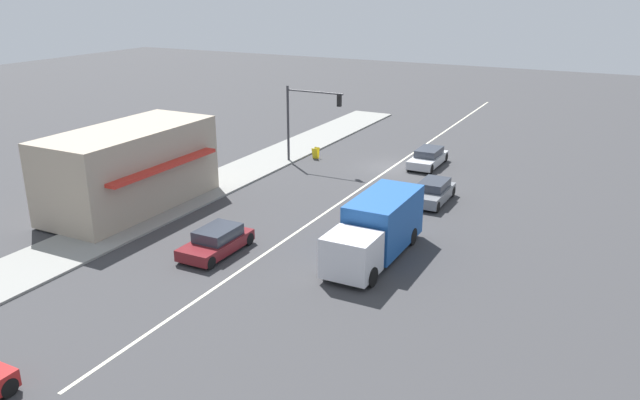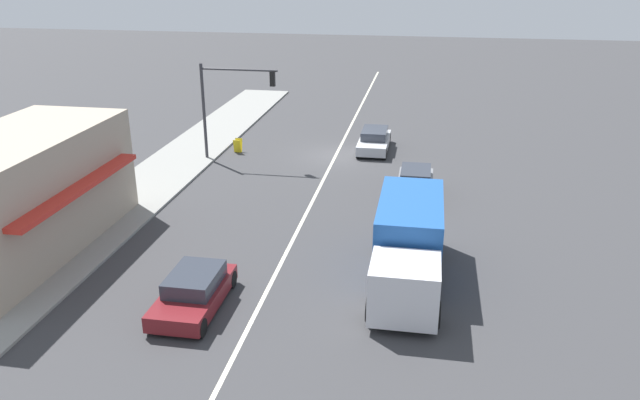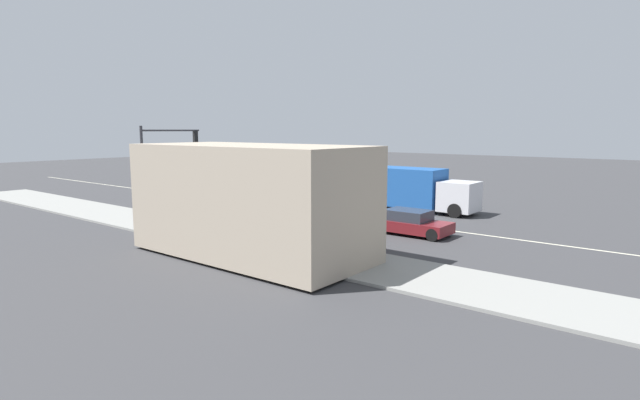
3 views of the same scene
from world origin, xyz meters
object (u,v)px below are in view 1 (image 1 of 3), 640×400
at_px(sedan_maroon, 217,241).
at_px(suv_grey, 433,192).
at_px(delivery_truck, 377,228).
at_px(traffic_signal_main, 305,112).
at_px(warning_aframe_sign, 316,153).
at_px(pedestrian, 209,171).
at_px(sedan_silver, 428,158).

bearing_deg(sedan_maroon, suv_grey, -120.18).
bearing_deg(sedan_maroon, delivery_truck, -155.10).
bearing_deg(traffic_signal_main, delivery_truck, 130.56).
bearing_deg(delivery_truck, warning_aframe_sign, -52.83).
height_order(warning_aframe_sign, delivery_truck, delivery_truck).
xyz_separation_m(warning_aframe_sign, suv_grey, (-11.12, 5.63, 0.22)).
relative_size(warning_aframe_sign, delivery_truck, 0.11).
distance_m(pedestrian, sedan_silver, 16.02).
relative_size(warning_aframe_sign, suv_grey, 0.20).
bearing_deg(warning_aframe_sign, suv_grey, 153.16).
xyz_separation_m(warning_aframe_sign, delivery_truck, (-11.12, 14.66, 1.04)).
xyz_separation_m(pedestrian, warning_aframe_sign, (-3.16, -9.20, -0.58)).
height_order(sedan_silver, suv_grey, suv_grey).
xyz_separation_m(traffic_signal_main, sedan_maroon, (-3.92, 16.34, -3.28)).
bearing_deg(traffic_signal_main, sedan_maroon, 103.51).
bearing_deg(sedan_maroon, traffic_signal_main, -76.49).
distance_m(delivery_truck, sedan_silver, 16.89).
height_order(traffic_signal_main, warning_aframe_sign, traffic_signal_main).
distance_m(warning_aframe_sign, suv_grey, 12.46).
relative_size(sedan_silver, suv_grey, 1.09).
distance_m(traffic_signal_main, suv_grey, 12.25).
relative_size(traffic_signal_main, pedestrian, 3.35).
xyz_separation_m(suv_grey, sedan_maroon, (7.20, 12.38, -0.03)).
bearing_deg(warning_aframe_sign, traffic_signal_main, 89.84).
bearing_deg(suv_grey, sedan_silver, -69.78).
relative_size(sedan_silver, sedan_maroon, 1.08).
bearing_deg(sedan_silver, delivery_truck, 99.55).
height_order(warning_aframe_sign, suv_grey, suv_grey).
bearing_deg(sedan_maroon, warning_aframe_sign, -77.72).
relative_size(traffic_signal_main, delivery_truck, 0.75).
bearing_deg(traffic_signal_main, pedestrian, 67.28).
distance_m(warning_aframe_sign, sedan_silver, 8.55).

